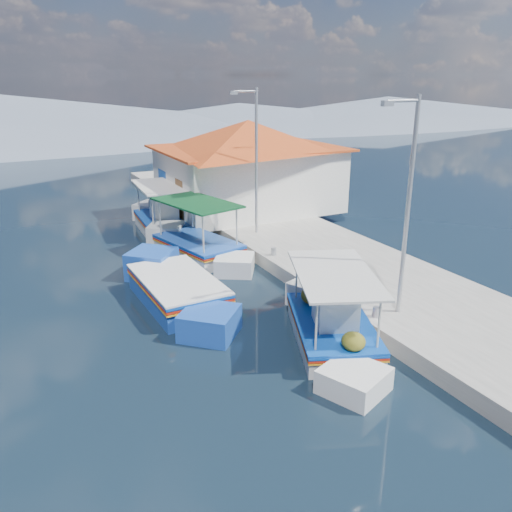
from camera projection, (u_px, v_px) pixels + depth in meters
name	position (u px, v px, depth m)	size (l,w,h in m)	color
ground	(297.00, 407.00, 11.55)	(160.00, 160.00, 0.00)	black
quay	(350.00, 269.00, 19.05)	(5.00, 44.00, 0.50)	#ACA9A1
bollards	(313.00, 275.00, 17.39)	(0.20, 17.20, 0.30)	#A5A8AD
main_caique	(330.00, 326.00, 14.30)	(3.67, 6.31, 2.25)	white
caique_green_canopy	(198.00, 247.00, 21.02)	(3.03, 6.58, 2.53)	white
caique_blue_hull	(177.00, 292.00, 16.80)	(2.26, 7.23, 1.29)	#1D4DAF
caique_far	(163.00, 222.00, 24.36)	(2.37, 6.97, 2.45)	white
harbor_building	(248.00, 164.00, 25.92)	(10.49, 10.49, 4.40)	white
lamp_post_near	(406.00, 198.00, 13.90)	(1.21, 0.14, 6.00)	#A5A8AD
lamp_post_far	(254.00, 155.00, 21.48)	(1.21, 0.14, 6.00)	#A5A8AD
mountain_ridge	(96.00, 120.00, 60.82)	(171.40, 96.00, 5.50)	slate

